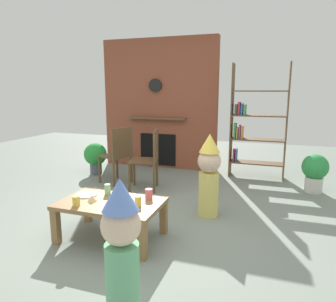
{
  "coord_description": "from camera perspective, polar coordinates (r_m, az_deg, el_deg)",
  "views": [
    {
      "loc": [
        1.29,
        -2.94,
        1.47
      ],
      "look_at": [
        0.15,
        0.4,
        0.77
      ],
      "focal_mm": 33.11,
      "sensor_mm": 36.0,
      "label": 1
    }
  ],
  "objects": [
    {
      "name": "paper_plate_front",
      "position": [
        3.37,
        -14.83,
        -7.79
      ],
      "size": [
        0.22,
        0.22,
        0.01
      ],
      "primitive_type": "cylinder",
      "color": "white",
      "rests_on": "coffee_table"
    },
    {
      "name": "coffee_table",
      "position": [
        3.16,
        -10.43,
        -10.14
      ],
      "size": [
        1.0,
        0.63,
        0.39
      ],
      "color": "olive",
      "rests_on": "ground_plane"
    },
    {
      "name": "table_fork",
      "position": [
        3.28,
        -8.63,
        -8.1
      ],
      "size": [
        0.12,
        0.11,
        0.01
      ],
      "primitive_type": "cube",
      "rotation": [
        0.0,
        0.0,
        0.75
      ],
      "color": "silver",
      "rests_on": "coffee_table"
    },
    {
      "name": "dining_chair_middle",
      "position": [
        4.57,
        -3.4,
        -0.93
      ],
      "size": [
        0.48,
        0.48,
        0.9
      ],
      "rotation": [
        0.0,
        0.0,
        3.38
      ],
      "color": "brown",
      "rests_on": "ground_plane"
    },
    {
      "name": "brick_fireplace_feature",
      "position": [
        5.91,
        -1.59,
        8.5
      ],
      "size": [
        2.2,
        0.28,
        2.4
      ],
      "color": "brown",
      "rests_on": "ground_plane"
    },
    {
      "name": "paper_cup_near_right",
      "position": [
        2.84,
        -7.74,
        -10.11
      ],
      "size": [
        0.06,
        0.06,
        0.1
      ],
      "primitive_type": "cylinder",
      "color": "silver",
      "rests_on": "coffee_table"
    },
    {
      "name": "potted_plant_tall",
      "position": [
        4.97,
        25.41,
        -3.27
      ],
      "size": [
        0.37,
        0.37,
        0.56
      ],
      "color": "beige",
      "rests_on": "ground_plane"
    },
    {
      "name": "paper_cup_far_right",
      "position": [
        3.1,
        -16.55,
        -8.79
      ],
      "size": [
        0.07,
        0.07,
        0.09
      ],
      "primitive_type": "cylinder",
      "color": "#F2CC4C",
      "rests_on": "coffee_table"
    },
    {
      "name": "birthday_cake_slice",
      "position": [
        3.17,
        -13.8,
        -8.45
      ],
      "size": [
        0.1,
        0.1,
        0.07
      ],
      "primitive_type": "cone",
      "color": "#EAC68C",
      "rests_on": "coffee_table"
    },
    {
      "name": "child_with_cone_hat",
      "position": [
        2.08,
        -8.54,
        -16.76
      ],
      "size": [
        0.26,
        0.26,
        0.94
      ],
      "rotation": [
        0.0,
        0.0,
        2.14
      ],
      "color": "#66B27F",
      "rests_on": "ground_plane"
    },
    {
      "name": "bookshelf",
      "position": [
        5.38,
        15.51,
        4.65
      ],
      "size": [
        0.9,
        0.28,
        1.9
      ],
      "color": "brown",
      "rests_on": "ground_plane"
    },
    {
      "name": "child_in_pink",
      "position": [
        3.64,
        7.55,
        -4.04
      ],
      "size": [
        0.27,
        0.27,
        0.98
      ],
      "rotation": [
        0.0,
        0.0,
        -2.3
      ],
      "color": "#E0CC66",
      "rests_on": "ground_plane"
    },
    {
      "name": "potted_plant_short",
      "position": [
        5.59,
        -13.21,
        -0.88
      ],
      "size": [
        0.39,
        0.39,
        0.56
      ],
      "color": "#4C5660",
      "rests_on": "ground_plane"
    },
    {
      "name": "paper_cup_near_left",
      "position": [
        3.34,
        -11.06,
        -6.92
      ],
      "size": [
        0.06,
        0.06,
        0.11
      ],
      "primitive_type": "cylinder",
      "color": "#8CD18C",
      "rests_on": "coffee_table"
    },
    {
      "name": "paper_cup_center",
      "position": [
        3.15,
        -3.55,
        -7.89
      ],
      "size": [
        0.07,
        0.07,
        0.1
      ],
      "primitive_type": "cylinder",
      "color": "#E5666B",
      "rests_on": "coffee_table"
    },
    {
      "name": "ground_plane",
      "position": [
        3.53,
        -4.52,
        -13.43
      ],
      "size": [
        12.0,
        12.0,
        0.0
      ],
      "primitive_type": "plane",
      "color": "gray"
    },
    {
      "name": "dining_chair_left",
      "position": [
        4.91,
        -9.07,
        -0.2
      ],
      "size": [
        0.52,
        0.52,
        0.9
      ],
      "rotation": [
        0.0,
        0.0,
        2.75
      ],
      "color": "brown",
      "rests_on": "ground_plane"
    },
    {
      "name": "paper_cup_far_left",
      "position": [
        2.97,
        -5.54,
        -9.18
      ],
      "size": [
        0.06,
        0.06,
        0.1
      ],
      "primitive_type": "cylinder",
      "color": "#F2CC4C",
      "rests_on": "coffee_table"
    },
    {
      "name": "paper_plate_rear",
      "position": [
        3.11,
        -9.11,
        -9.16
      ],
      "size": [
        0.16,
        0.16,
        0.01
      ],
      "primitive_type": "cylinder",
      "color": "white",
      "rests_on": "coffee_table"
    }
  ]
}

